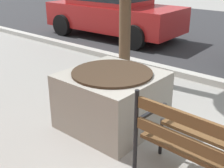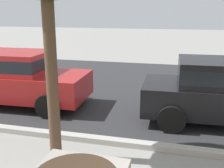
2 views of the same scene
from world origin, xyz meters
name	(u,v)px [view 2 (image 2 of 2)]	position (x,y,z in m)	size (l,w,h in m)	color
street_surface	(198,90)	(0.00, 7.50, 0.00)	(60.00, 9.00, 0.01)	#2D2D30
curb_stone	(210,153)	(0.00, 2.90, 0.06)	(60.00, 0.20, 0.12)	#B2AFA8
parked_car_red	(15,76)	(-5.29, 4.68, 0.84)	(4.16, 2.04, 1.56)	#B21E1E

